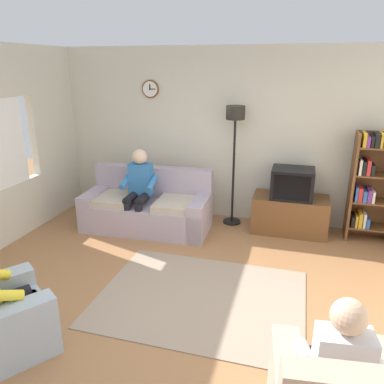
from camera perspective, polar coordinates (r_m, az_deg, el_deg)
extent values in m
plane|color=#9E6B42|center=(4.20, -1.27, -16.61)|extent=(12.00, 12.00, 0.00)
cube|color=beige|center=(6.12, 6.11, 8.38)|extent=(6.20, 0.12, 2.70)
cylinder|color=brown|center=(6.33, -6.26, 15.10)|extent=(0.28, 0.03, 0.28)
cylinder|color=white|center=(6.31, -6.31, 15.09)|extent=(0.24, 0.01, 0.24)
cube|color=black|center=(6.31, -6.35, 15.36)|extent=(0.02, 0.01, 0.09)
cube|color=black|center=(6.29, -5.99, 15.09)|extent=(0.11, 0.01, 0.01)
cube|color=beige|center=(6.71, -19.91, 8.72)|extent=(0.12, 1.10, 1.20)
cube|color=#A899A8|center=(5.90, -6.79, -3.59)|extent=(1.93, 0.92, 0.42)
cube|color=#A899A8|center=(6.07, -5.79, 1.60)|extent=(1.91, 0.28, 0.48)
cube|color=#A899A8|center=(5.65, 1.22, -3.71)|extent=(0.26, 0.85, 0.56)
cube|color=#A899A8|center=(6.20, -14.13, -2.22)|extent=(0.26, 0.85, 0.56)
cube|color=#BCAD99|center=(5.61, -2.27, -1.79)|extent=(0.63, 0.70, 0.10)
cube|color=#BCAD99|center=(5.95, -11.58, -0.97)|extent=(0.63, 0.70, 0.10)
cube|color=brown|center=(5.92, 14.42, -3.25)|extent=(1.10, 0.56, 0.55)
cube|color=black|center=(6.16, 14.53, -2.15)|extent=(1.10, 0.04, 0.03)
cube|color=black|center=(5.74, 14.80, 1.29)|extent=(0.60, 0.48, 0.44)
cube|color=black|center=(5.51, 14.72, 0.57)|extent=(0.50, 0.01, 0.36)
cube|color=brown|center=(5.86, 22.76, 0.78)|extent=(0.04, 0.36, 1.55)
cube|color=brown|center=(6.07, 25.59, 0.98)|extent=(0.64, 0.02, 1.55)
cube|color=brown|center=(6.10, 25.07, -4.70)|extent=(0.60, 0.34, 0.02)
cube|color=black|center=(6.01, 22.89, -3.82)|extent=(0.05, 0.28, 0.15)
cube|color=gold|center=(6.01, 23.32, -3.75)|extent=(0.03, 0.28, 0.18)
cube|color=gold|center=(6.01, 23.81, -3.62)|extent=(0.05, 0.28, 0.21)
cube|color=silver|center=(6.02, 24.32, -3.65)|extent=(0.04, 0.28, 0.21)
cube|color=#2D59A5|center=(6.04, 24.72, -4.00)|extent=(0.04, 0.28, 0.14)
cube|color=brown|center=(5.97, 25.57, -1.27)|extent=(0.60, 0.34, 0.02)
cube|color=#2D59A5|center=(5.87, 23.32, -0.05)|extent=(0.03, 0.28, 0.21)
cube|color=red|center=(5.88, 23.78, -0.13)|extent=(0.05, 0.28, 0.20)
cube|color=#2D59A5|center=(5.90, 24.35, -0.36)|extent=(0.05, 0.28, 0.16)
cube|color=#72338C|center=(5.90, 24.93, -0.33)|extent=(0.05, 0.28, 0.18)
cube|color=silver|center=(5.92, 25.40, -0.45)|extent=(0.04, 0.28, 0.16)
cube|color=brown|center=(5.86, 26.09, 2.30)|extent=(0.60, 0.34, 0.02)
cube|color=silver|center=(5.77, 23.82, 3.61)|extent=(0.03, 0.28, 0.21)
cube|color=black|center=(5.78, 24.29, 3.45)|extent=(0.04, 0.28, 0.19)
cube|color=red|center=(5.79, 24.82, 3.50)|extent=(0.05, 0.28, 0.21)
cube|color=black|center=(5.80, 25.33, 3.17)|extent=(0.05, 0.28, 0.15)
cube|color=brown|center=(5.78, 26.63, 5.99)|extent=(0.60, 0.34, 0.02)
cube|color=gold|center=(5.70, 24.36, 7.24)|extent=(0.04, 0.28, 0.19)
cube|color=#72338C|center=(5.71, 24.80, 6.99)|extent=(0.04, 0.28, 0.14)
cube|color=black|center=(5.72, 25.31, 6.97)|extent=(0.04, 0.28, 0.15)
cube|color=black|center=(5.72, 25.89, 7.08)|extent=(0.06, 0.28, 0.19)
cube|color=gold|center=(5.73, 26.42, 7.09)|extent=(0.03, 0.28, 0.20)
cylinder|color=black|center=(6.19, 5.96, -4.42)|extent=(0.28, 0.28, 0.03)
cylinder|color=black|center=(5.92, 6.23, 3.06)|extent=(0.04, 0.04, 1.70)
cylinder|color=black|center=(5.74, 6.55, 11.74)|extent=(0.28, 0.28, 0.20)
cube|color=#9EADBC|center=(3.66, -25.84, -19.30)|extent=(0.63, 0.77, 0.56)
cube|color=gray|center=(4.31, 1.34, -15.53)|extent=(2.20, 1.70, 0.01)
cube|color=#3372B2|center=(5.79, -7.66, 1.93)|extent=(0.35, 0.21, 0.48)
sphere|color=beige|center=(5.69, -7.84, 5.28)|extent=(0.22, 0.22, 0.22)
cylinder|color=black|center=(5.66, -7.39, -0.99)|extent=(0.15, 0.39, 0.13)
cylinder|color=black|center=(5.73, -9.07, -0.85)|extent=(0.15, 0.39, 0.13)
cylinder|color=black|center=(5.60, -7.95, -4.32)|extent=(0.11, 0.11, 0.52)
cylinder|color=black|center=(5.66, -9.66, -4.14)|extent=(0.11, 0.11, 0.52)
cylinder|color=#3372B2|center=(5.63, -6.01, 1.32)|extent=(0.10, 0.33, 0.20)
cylinder|color=#3372B2|center=(5.78, -9.94, 1.59)|extent=(0.10, 0.33, 0.20)
cylinder|color=black|center=(3.92, -25.79, -14.12)|extent=(0.33, 0.39, 0.13)
cylinder|color=black|center=(3.77, -25.11, -15.40)|extent=(0.33, 0.39, 0.13)
cylinder|color=black|center=(4.07, -22.67, -16.09)|extent=(0.15, 0.15, 0.40)
cylinder|color=black|center=(3.92, -21.87, -17.39)|extent=(0.15, 0.15, 0.40)
cylinder|color=yellow|center=(3.54, -26.54, -13.72)|extent=(0.27, 0.32, 0.20)
cube|color=silver|center=(2.73, 21.54, -23.04)|extent=(0.36, 0.24, 0.48)
sphere|color=#D8AD8C|center=(2.53, 22.46, -16.87)|extent=(0.22, 0.22, 0.22)
cylinder|color=#2D334C|center=(3.01, 18.34, -24.18)|extent=(0.17, 0.39, 0.13)
cylinder|color=#2D334C|center=(3.04, 22.00, -24.05)|extent=(0.17, 0.39, 0.13)
cylinder|color=#2D334C|center=(3.29, 17.39, -24.80)|extent=(0.12, 0.12, 0.40)
cylinder|color=#2D334C|center=(3.33, 20.77, -24.70)|extent=(0.12, 0.12, 0.40)
cylinder|color=silver|center=(2.78, 16.49, -22.10)|extent=(0.13, 0.34, 0.20)
cylinder|color=silver|center=(2.87, 25.47, -21.81)|extent=(0.13, 0.34, 0.20)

